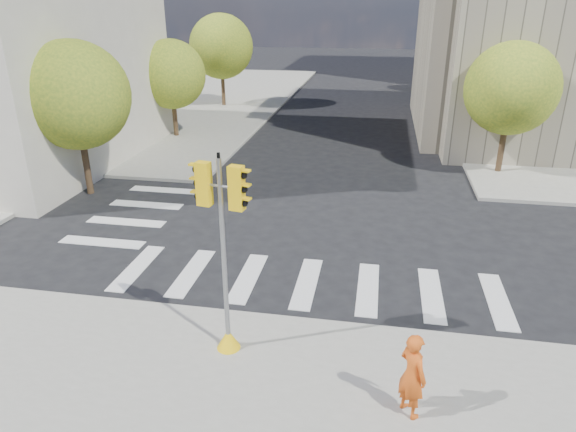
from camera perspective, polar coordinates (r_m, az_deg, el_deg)
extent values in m
plane|color=black|center=(17.11, 3.40, -4.17)|extent=(160.00, 160.00, 0.00)
cube|color=gray|center=(47.16, -17.77, 12.40)|extent=(28.00, 40.00, 0.15)
cube|color=gray|center=(31.03, 25.35, 19.42)|extent=(8.00, 8.00, 14.00)
cylinder|color=#382616|center=(23.63, -21.46, 5.19)|extent=(0.28, 0.28, 2.45)
sphere|color=#4F7321|center=(22.99, -22.55, 12.28)|extent=(4.40, 4.40, 4.40)
cylinder|color=#382616|center=(32.30, -12.43, 10.39)|extent=(0.28, 0.28, 2.17)
sphere|color=#4F7321|center=(31.86, -12.84, 15.10)|extent=(4.00, 4.00, 4.00)
cylinder|color=#382616|center=(41.51, -7.21, 13.73)|extent=(0.28, 0.28, 2.62)
sphere|color=#4F7321|center=(41.14, -7.44, 18.18)|extent=(4.80, 4.80, 4.80)
cylinder|color=#382616|center=(26.63, 22.61, 6.80)|extent=(0.28, 0.28, 2.38)
sphere|color=#4F7321|center=(26.07, 23.57, 12.85)|extent=(4.20, 4.20, 4.20)
cylinder|color=#382616|center=(38.16, 19.22, 11.80)|extent=(0.28, 0.28, 2.52)
sphere|color=#4F7321|center=(37.76, 19.85, 16.40)|extent=(4.60, 4.60, 4.60)
cylinder|color=#382616|center=(49.93, 17.34, 14.22)|extent=(0.28, 0.28, 2.27)
sphere|color=#4F7321|center=(49.65, 17.73, 17.34)|extent=(4.00, 4.00, 4.00)
cylinder|color=black|center=(30.04, 22.98, 14.21)|extent=(0.12, 0.12, 8.00)
cylinder|color=black|center=(43.76, 19.32, 16.90)|extent=(0.12, 0.12, 8.00)
cone|color=yellow|center=(12.50, -6.65, -13.39)|extent=(0.56, 0.56, 0.50)
cylinder|color=gray|center=(11.40, -7.12, -4.91)|extent=(0.11, 0.11, 4.66)
cylinder|color=black|center=(10.51, -7.75, 6.66)|extent=(0.07, 0.07, 0.12)
cylinder|color=gray|center=(10.71, -7.56, 3.32)|extent=(0.90, 0.22, 0.06)
cube|color=yellow|center=(10.89, -9.33, 3.54)|extent=(0.34, 0.27, 0.95)
cube|color=yellow|center=(10.54, -5.74, 3.09)|extent=(0.34, 0.27, 0.95)
imported|color=#DF5515|center=(10.65, 13.64, -16.78)|extent=(0.77, 0.80, 1.84)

